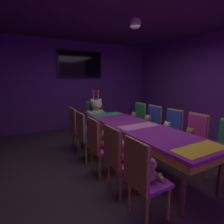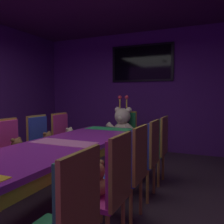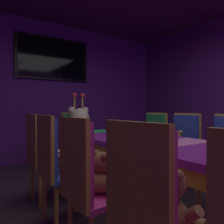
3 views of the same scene
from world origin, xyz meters
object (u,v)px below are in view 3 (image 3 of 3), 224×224
banquet_table (173,153)px  king_teddy_bear (80,129)px  teddy_right_4 (146,140)px  chair_left_3 (54,159)px  teddy_right_3 (175,144)px  teddy_left_3 (69,159)px  teddy_left_4 (52,150)px  teddy_left_2 (103,175)px  throne_chair (75,136)px  wall_tv (53,59)px  chair_left_4 (39,150)px  chair_left_2 (84,176)px  teddy_left_1 (171,203)px  chair_right_3 (183,143)px  chair_left_1 (148,209)px  teddy_right_2 (221,153)px  chair_right_4 (153,138)px

banquet_table → king_teddy_bear: bearing=90.0°
banquet_table → teddy_right_4: teddy_right_4 is taller
chair_left_3 → teddy_right_3: bearing=-0.5°
teddy_left_3 → teddy_left_4: 0.55m
teddy_left_2 → throne_chair: (0.71, 2.05, 0.01)m
chair_left_3 → wall_tv: bearing=71.2°
teddy_left_3 → chair_left_4: chair_left_4 is taller
teddy_left_2 → teddy_right_3: size_ratio=0.92×
chair_left_2 → teddy_left_4: (0.17, 1.15, -0.02)m
teddy_left_1 → teddy_right_3: (1.40, 1.18, 0.00)m
chair_right_3 → throne_chair: bearing=-59.6°
chair_left_4 → chair_right_3: 1.78m
chair_left_1 → king_teddy_bear: 2.62m
teddy_left_3 → teddy_right_4: (1.43, 0.55, 0.01)m
teddy_left_3 → teddy_right_4: size_ratio=0.95×
teddy_right_2 → chair_right_3: chair_right_3 is taller
chair_left_4 → teddy_right_2: bearing=-36.9°
teddy_left_1 → chair_left_2: 0.61m
teddy_left_3 → chair_right_4: bearing=19.2°
teddy_right_3 → wall_tv: size_ratio=0.23×
chair_left_3 → teddy_right_4: chair_left_3 is taller
teddy_left_3 → chair_left_4: size_ratio=0.30×
chair_left_2 → teddy_right_4: size_ratio=3.12×
teddy_right_2 → chair_right_3: bearing=-103.3°
chair_right_3 → teddy_left_2: bearing=20.6°
chair_right_3 → teddy_left_1: bearing=37.3°
chair_left_2 → chair_left_3: size_ratio=1.00×
teddy_left_3 → king_teddy_bear: 1.47m
teddy_left_2 → teddy_right_3: teddy_right_3 is taller
teddy_left_4 → banquet_table: bearing=-59.0°
chair_left_1 → teddy_right_3: (1.55, 1.18, -0.00)m
teddy_right_2 → teddy_left_4: bearing=-39.7°
teddy_left_2 → teddy_right_2: size_ratio=1.01×
teddy_left_1 → chair_left_3: chair_left_3 is taller
teddy_right_2 → teddy_left_1: bearing=22.4°
teddy_left_4 → throne_chair: (0.69, 0.90, 0.02)m
banquet_table → teddy_left_2: size_ratio=9.77×
banquet_table → teddy_right_2: 0.72m
teddy_right_2 → teddy_right_3: teddy_right_3 is taller
chair_left_1 → king_teddy_bear: size_ratio=1.18×
chair_left_1 → wall_tv: wall_tv is taller
banquet_table → chair_left_4: chair_left_4 is taller
wall_tv → chair_right_4: bearing=-66.3°
banquet_table → teddy_right_4: size_ratio=9.51×
king_teddy_bear → banquet_table: bearing=-0.0°
teddy_left_2 → teddy_right_3: bearing=22.6°
banquet_table → king_teddy_bear: size_ratio=3.59×
teddy_left_1 → teddy_left_4: teddy_left_1 is taller
banquet_table → teddy_left_2: 0.72m
teddy_left_1 → wall_tv: bearing=79.4°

